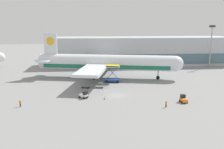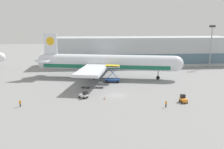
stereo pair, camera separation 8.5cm
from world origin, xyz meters
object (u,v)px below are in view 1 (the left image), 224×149
(airplane_main, at_px, (104,63))
(baggage_dolly_second, at_px, (99,87))
(light_mast, at_px, (211,43))
(scissor_lift_loader, at_px, (113,76))
(baggage_dolly_lead, at_px, (86,87))
(baggage_tug_mid, at_px, (84,95))
(traffic_cone_near, at_px, (104,98))
(ground_crew_far, at_px, (166,103))
(baggage_tug_foreground, at_px, (183,99))
(ground_crew_near, at_px, (20,103))

(airplane_main, relative_size, baggage_dolly_second, 15.20)
(light_mast, height_order, scissor_lift_loader, light_mast)
(airplane_main, height_order, baggage_dolly_second, airplane_main)
(baggage_dolly_second, bearing_deg, baggage_dolly_lead, -177.57)
(scissor_lift_loader, distance_m, baggage_tug_mid, 21.58)
(baggage_dolly_second, xyz_separation_m, traffic_cone_near, (0.86, -12.85, -0.02))
(ground_crew_far, relative_size, traffic_cone_near, 2.30)
(scissor_lift_loader, xyz_separation_m, baggage_dolly_lead, (-9.42, -7.80, -1.89))
(baggage_dolly_lead, bearing_deg, airplane_main, 72.93)
(airplane_main, distance_m, ground_crew_far, 39.06)
(baggage_dolly_lead, distance_m, baggage_dolly_second, 4.35)
(ground_crew_far, bearing_deg, baggage_dolly_second, 101.24)
(scissor_lift_loader, relative_size, ground_crew_far, 3.49)
(baggage_dolly_second, relative_size, ground_crew_far, 2.16)
(scissor_lift_loader, relative_size, baggage_tug_mid, 2.18)
(baggage_tug_foreground, relative_size, baggage_dolly_lead, 0.65)
(ground_crew_near, distance_m, traffic_cone_near, 21.87)
(airplane_main, relative_size, baggage_tug_mid, 20.49)
(ground_crew_far, bearing_deg, airplane_main, 84.12)
(traffic_cone_near, bearing_deg, baggage_dolly_second, 93.81)
(light_mast, height_order, baggage_tug_foreground, light_mast)
(traffic_cone_near, bearing_deg, airplane_main, 86.68)
(baggage_dolly_second, bearing_deg, scissor_lift_loader, 65.14)
(baggage_dolly_lead, relative_size, baggage_dolly_second, 1.00)
(ground_crew_far, bearing_deg, light_mast, 29.45)
(light_mast, xyz_separation_m, baggage_dolly_lead, (-59.04, -35.08, -11.36))
(light_mast, height_order, ground_crew_near, light_mast)
(light_mast, height_order, ground_crew_far, light_mast)
(ground_crew_near, height_order, ground_crew_far, ground_crew_near)
(baggage_dolly_second, relative_size, traffic_cone_near, 4.96)
(light_mast, distance_m, baggage_tug_mid, 76.24)
(airplane_main, height_order, baggage_dolly_lead, airplane_main)
(baggage_dolly_lead, bearing_deg, traffic_cone_near, -61.44)
(baggage_tug_foreground, distance_m, baggage_dolly_lead, 31.31)
(scissor_lift_loader, relative_size, ground_crew_near, 3.41)
(scissor_lift_loader, xyz_separation_m, ground_crew_far, (10.66, -28.98, -1.25))
(airplane_main, xyz_separation_m, baggage_dolly_lead, (-6.84, -15.25, -5.45))
(airplane_main, height_order, ground_crew_far, airplane_main)
(baggage_dolly_second, relative_size, ground_crew_near, 2.10)
(airplane_main, xyz_separation_m, baggage_tug_foreground, (19.05, -32.85, -4.96))
(ground_crew_near, bearing_deg, baggage_dolly_lead, 59.59)
(light_mast, distance_m, baggage_dolly_second, 66.16)
(light_mast, relative_size, baggage_tug_foreground, 8.09)
(baggage_tug_mid, xyz_separation_m, traffic_cone_near, (5.64, -1.86, -0.50))
(baggage_dolly_lead, distance_m, traffic_cone_near, 14.19)
(light_mast, bearing_deg, ground_crew_far, -124.70)
(baggage_dolly_lead, bearing_deg, light_mast, 37.81)
(baggage_tug_foreground, relative_size, baggage_tug_mid, 0.88)
(ground_crew_far, distance_m, traffic_cone_near, 16.90)
(baggage_tug_mid, distance_m, ground_crew_near, 16.93)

